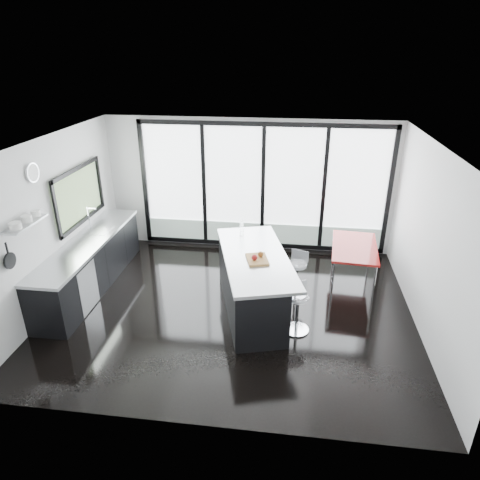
# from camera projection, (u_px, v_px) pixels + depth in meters

# --- Properties ---
(floor) EXTENTS (6.00, 5.00, 0.00)m
(floor) POSITION_uv_depth(u_px,v_px,m) (232.00, 308.00, 7.30)
(floor) COLOR black
(floor) RESTS_ON ground
(ceiling) EXTENTS (6.00, 5.00, 0.00)m
(ceiling) POSITION_uv_depth(u_px,v_px,m) (230.00, 144.00, 6.14)
(ceiling) COLOR white
(ceiling) RESTS_ON wall_back
(wall_back) EXTENTS (6.00, 0.09, 2.80)m
(wall_back) POSITION_uv_depth(u_px,v_px,m) (262.00, 193.00, 8.97)
(wall_back) COLOR silver
(wall_back) RESTS_ON ground
(wall_front) EXTENTS (6.00, 0.00, 2.80)m
(wall_front) POSITION_uv_depth(u_px,v_px,m) (196.00, 327.00, 4.46)
(wall_front) COLOR silver
(wall_front) RESTS_ON ground
(wall_left) EXTENTS (0.26, 5.00, 2.80)m
(wall_left) POSITION_uv_depth(u_px,v_px,m) (60.00, 209.00, 7.25)
(wall_left) COLOR silver
(wall_left) RESTS_ON ground
(wall_right) EXTENTS (0.00, 5.00, 2.80)m
(wall_right) POSITION_uv_depth(u_px,v_px,m) (430.00, 243.00, 6.36)
(wall_right) COLOR silver
(wall_right) RESTS_ON ground
(counter_cabinets) EXTENTS (0.69, 3.24, 1.36)m
(counter_cabinets) POSITION_uv_depth(u_px,v_px,m) (90.00, 264.00, 7.79)
(counter_cabinets) COLOR black
(counter_cabinets) RESTS_ON floor
(island) EXTENTS (1.63, 2.60, 1.28)m
(island) POSITION_uv_depth(u_px,v_px,m) (250.00, 282.00, 7.11)
(island) COLOR black
(island) RESTS_ON floor
(bar_stool_near) EXTENTS (0.48, 0.48, 0.63)m
(bar_stool_near) POSITION_uv_depth(u_px,v_px,m) (297.00, 313.00, 6.60)
(bar_stool_near) COLOR silver
(bar_stool_near) RESTS_ON floor
(bar_stool_far) EXTENTS (0.52, 0.52, 0.64)m
(bar_stool_far) POSITION_uv_depth(u_px,v_px,m) (296.00, 279.00, 7.55)
(bar_stool_far) COLOR silver
(bar_stool_far) RESTS_ON floor
(red_table) EXTENTS (0.91, 1.46, 0.75)m
(red_table) POSITION_uv_depth(u_px,v_px,m) (353.00, 264.00, 7.96)
(red_table) COLOR maroon
(red_table) RESTS_ON floor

